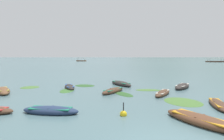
# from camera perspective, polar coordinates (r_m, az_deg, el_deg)

# --- Properties ---
(ground_plane) EXTENTS (6000.00, 6000.00, 0.00)m
(ground_plane) POSITION_cam_1_polar(r_m,az_deg,el_deg) (1506.54, -1.83, 4.06)
(ground_plane) COLOR slate
(mountain_1) EXTENTS (1188.67, 1188.67, 299.07)m
(mountain_1) POSITION_cam_1_polar(r_m,az_deg,el_deg) (2744.35, -31.58, 6.63)
(mountain_1) COLOR slate
(mountain_1) RESTS_ON ground
(mountain_2) EXTENTS (1604.25, 1604.25, 500.33)m
(mountain_2) POSITION_cam_1_polar(r_m,az_deg,el_deg) (2012.67, -18.30, 11.02)
(mountain_2) COLOR slate
(mountain_2) RESTS_ON ground
(mountain_3) EXTENTS (911.38, 911.38, 302.07)m
(mountain_3) POSITION_cam_1_polar(r_m,az_deg,el_deg) (2392.09, 3.65, 7.72)
(mountain_3) COLOR slate
(mountain_3) RESTS_ON ground
(mountain_4) EXTENTS (1379.85, 1379.85, 522.48)m
(mountain_4) POSITION_cam_1_polar(r_m,az_deg,el_deg) (2423.23, 16.62, 10.13)
(mountain_4) COLOR #56665B
(mountain_4) RESTS_ON ground
(rowboat_0) EXTENTS (2.85, 4.14, 0.60)m
(rowboat_0) POSITION_cam_1_polar(r_m,az_deg,el_deg) (22.16, 2.83, -4.26)
(rowboat_0) COLOR #2D2826
(rowboat_0) RESTS_ON ground
(rowboat_1) EXTENTS (3.64, 1.62, 0.54)m
(rowboat_1) POSITION_cam_1_polar(r_m,az_deg,el_deg) (11.96, -18.65, -11.92)
(rowboat_1) COLOR navy
(rowboat_1) RESTS_ON ground
(rowboat_2) EXTENTS (3.14, 4.03, 0.57)m
(rowboat_2) POSITION_cam_1_polar(r_m,az_deg,el_deg) (10.75, 25.72, -13.90)
(rowboat_2) COLOR brown
(rowboat_2) RESTS_ON ground
(rowboat_3) EXTENTS (2.70, 3.37, 0.53)m
(rowboat_3) POSITION_cam_1_polar(r_m,az_deg,el_deg) (17.68, 0.32, -6.48)
(rowboat_3) COLOR #4C3323
(rowboat_3) RESTS_ON ground
(rowboat_4) EXTENTS (1.93, 3.35, 0.49)m
(rowboat_4) POSITION_cam_1_polar(r_m,az_deg,el_deg) (20.45, -13.13, -5.17)
(rowboat_4) COLOR #2D2826
(rowboat_4) RESTS_ON ground
(rowboat_5) EXTENTS (2.63, 3.45, 0.47)m
(rowboat_5) POSITION_cam_1_polar(r_m,az_deg,el_deg) (17.28, 15.55, -6.95)
(rowboat_5) COLOR #4C3323
(rowboat_5) RESTS_ON ground
(rowboat_7) EXTENTS (3.03, 3.85, 0.61)m
(rowboat_7) POSITION_cam_1_polar(r_m,az_deg,el_deg) (20.40, -30.91, -5.59)
(rowboat_7) COLOR brown
(rowboat_7) RESTS_ON ground
(rowboat_8) EXTENTS (3.19, 3.72, 0.61)m
(rowboat_8) POSITION_cam_1_polar(r_m,az_deg,el_deg) (21.47, 21.11, -4.80)
(rowboat_8) COLOR #2D2826
(rowboat_8) RESTS_ON ground
(rowboat_9) EXTENTS (2.03, 3.82, 0.43)m
(rowboat_9) POSITION_cam_1_polar(r_m,az_deg,el_deg) (14.86, 30.27, -9.24)
(rowboat_9) COLOR #4C3323
(rowboat_9) RESTS_ON ground
(ferry_0) EXTENTS (11.09, 4.94, 2.54)m
(ferry_0) POSITION_cam_1_polar(r_m,az_deg,el_deg) (132.44, 29.61, 2.35)
(ferry_0) COLOR #4C3323
(ferry_0) RESTS_ON ground
(ferry_1) EXTENTS (7.49, 3.86, 2.54)m
(ferry_1) POSITION_cam_1_polar(r_m,az_deg,el_deg) (138.04, -9.57, 2.89)
(ferry_1) COLOR brown
(ferry_1) RESTS_ON ground
(mooring_buoy) EXTENTS (0.42, 0.42, 0.91)m
(mooring_buoy) POSITION_cam_1_polar(r_m,az_deg,el_deg) (10.99, 3.59, -13.56)
(mooring_buoy) COLOR yellow
(mooring_buoy) RESTS_ON ground
(weed_patch_0) EXTENTS (3.37, 3.69, 0.14)m
(weed_patch_0) POSITION_cam_1_polar(r_m,az_deg,el_deg) (15.10, 21.25, -9.28)
(weed_patch_0) COLOR #477033
(weed_patch_0) RESTS_ON ground
(weed_patch_1) EXTENTS (2.93, 2.61, 0.14)m
(weed_patch_1) POSITION_cam_1_polar(r_m,az_deg,el_deg) (21.94, -8.49, -4.88)
(weed_patch_1) COLOR #2D5628
(weed_patch_1) RESTS_ON ground
(weed_patch_2) EXTENTS (2.19, 2.95, 0.14)m
(weed_patch_2) POSITION_cam_1_polar(r_m,az_deg,el_deg) (16.92, 3.63, -7.55)
(weed_patch_2) COLOR #2D5628
(weed_patch_2) RESTS_ON ground
(weed_patch_3) EXTENTS (2.61, 2.53, 0.14)m
(weed_patch_3) POSITION_cam_1_polar(r_m,az_deg,el_deg) (22.46, -24.28, -5.00)
(weed_patch_3) COLOR #477033
(weed_patch_3) RESTS_ON ground
(weed_patch_5) EXTENTS (2.65, 1.27, 0.14)m
(weed_patch_5) POSITION_cam_1_polar(r_m,az_deg,el_deg) (19.22, 11.19, -6.21)
(weed_patch_5) COLOR #477033
(weed_patch_5) RESTS_ON ground
(weed_patch_6) EXTENTS (1.40, 2.71, 0.14)m
(weed_patch_6) POSITION_cam_1_polar(r_m,az_deg,el_deg) (19.17, -13.87, -6.28)
(weed_patch_6) COLOR #38662D
(weed_patch_6) RESTS_ON ground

